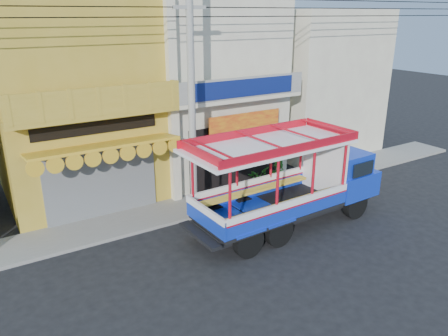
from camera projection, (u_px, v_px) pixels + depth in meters
name	position (u px, v px, depth m)	size (l,w,h in m)	color
ground	(267.00, 244.00, 14.83)	(90.00, 90.00, 0.00)	black
sidewalk	(208.00, 202.00, 18.00)	(30.00, 2.00, 0.12)	slate
shophouse_left	(73.00, 99.00, 17.81)	(6.00, 7.50, 8.24)	#AA8D25
shophouse_right	(202.00, 87.00, 20.81)	(6.00, 6.75, 8.24)	beige
party_pilaster	(173.00, 107.00, 16.86)	(0.35, 0.30, 8.00)	beige
filler_building_right	(310.00, 81.00, 24.43)	(6.00, 6.00, 7.60)	beige
utility_pole	(195.00, 85.00, 15.35)	(28.00, 0.26, 9.00)	gray
songthaew_truck	(300.00, 179.00, 15.91)	(7.70, 2.79, 3.56)	black
potted_plant_a	(258.00, 178.00, 18.99)	(0.91, 0.79, 1.02)	#24661D
potted_plant_b	(280.00, 170.00, 19.91)	(0.57, 0.46, 1.04)	#24661D
potted_plant_c	(277.00, 170.00, 20.14)	(0.52, 0.52, 0.93)	#24661D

